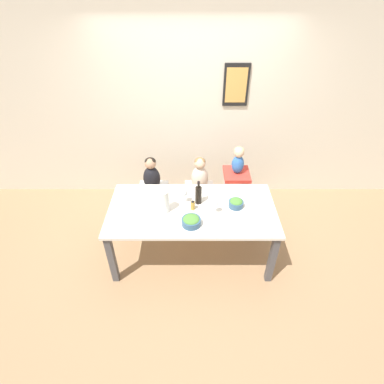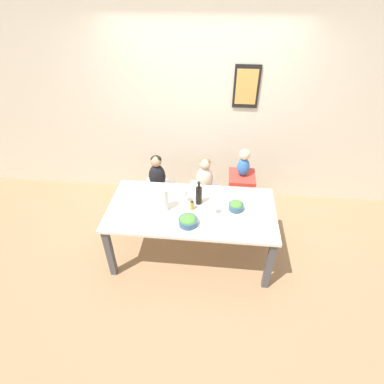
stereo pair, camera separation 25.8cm
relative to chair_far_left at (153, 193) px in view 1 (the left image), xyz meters
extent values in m
plane|color=#9E7A56|center=(0.54, -0.73, -0.39)|extent=(14.00, 14.00, 0.00)
cube|color=beige|center=(0.54, 0.65, 0.96)|extent=(10.00, 0.06, 2.70)
cube|color=black|center=(1.10, 0.61, 1.29)|extent=(0.32, 0.02, 0.54)
cube|color=gold|center=(1.10, 0.60, 1.29)|extent=(0.27, 0.00, 0.44)
cube|color=silver|center=(0.54, -0.73, 0.33)|extent=(1.88, 0.92, 0.03)
cube|color=#4C4C51|center=(-0.34, -1.12, -0.04)|extent=(0.07, 0.07, 0.70)
cube|color=#4C4C51|center=(1.41, -1.12, -0.04)|extent=(0.07, 0.07, 0.70)
cube|color=#4C4C51|center=(-0.34, -0.33, -0.04)|extent=(0.07, 0.07, 0.70)
cube|color=#4C4C51|center=(1.41, -0.33, -0.04)|extent=(0.07, 0.07, 0.70)
cylinder|color=silver|center=(-0.15, -0.15, -0.18)|extent=(0.04, 0.04, 0.41)
cylinder|color=silver|center=(0.15, -0.15, -0.18)|extent=(0.04, 0.04, 0.41)
cylinder|color=silver|center=(-0.15, 0.15, -0.18)|extent=(0.04, 0.04, 0.41)
cylinder|color=silver|center=(0.15, 0.15, -0.18)|extent=(0.04, 0.04, 0.41)
cube|color=white|center=(0.00, 0.00, 0.05)|extent=(0.40, 0.43, 0.05)
cylinder|color=silver|center=(0.49, -0.15, -0.18)|extent=(0.04, 0.04, 0.41)
cylinder|color=silver|center=(0.79, -0.15, -0.18)|extent=(0.04, 0.04, 0.41)
cylinder|color=silver|center=(0.49, 0.15, -0.18)|extent=(0.04, 0.04, 0.41)
cylinder|color=silver|center=(0.79, 0.15, -0.18)|extent=(0.04, 0.04, 0.41)
cube|color=white|center=(0.64, 0.00, 0.05)|extent=(0.40, 0.43, 0.05)
cylinder|color=silver|center=(1.00, -0.13, -0.05)|extent=(0.04, 0.04, 0.69)
cylinder|color=silver|center=(1.25, -0.13, -0.05)|extent=(0.04, 0.04, 0.69)
cylinder|color=silver|center=(1.00, 0.13, -0.05)|extent=(0.04, 0.04, 0.69)
cylinder|color=silver|center=(1.25, 0.13, -0.05)|extent=(0.04, 0.04, 0.69)
cube|color=red|center=(1.13, 0.00, 0.32)|extent=(0.34, 0.37, 0.05)
ellipsoid|color=black|center=(0.00, 0.00, 0.25)|extent=(0.23, 0.20, 0.36)
sphere|color=tan|center=(0.00, 0.00, 0.49)|extent=(0.15, 0.15, 0.15)
ellipsoid|color=black|center=(0.00, 0.01, 0.51)|extent=(0.14, 0.14, 0.10)
ellipsoid|color=beige|center=(0.64, 0.00, 0.25)|extent=(0.23, 0.20, 0.36)
sphere|color=#D6AD89|center=(0.64, 0.00, 0.49)|extent=(0.15, 0.15, 0.15)
ellipsoid|color=olive|center=(0.64, 0.01, 0.51)|extent=(0.14, 0.14, 0.10)
ellipsoid|color=#3366B2|center=(1.13, 0.00, 0.47)|extent=(0.16, 0.14, 0.25)
sphere|color=#D6AD89|center=(1.13, 0.00, 0.65)|extent=(0.13, 0.13, 0.13)
ellipsoid|color=#DBC684|center=(1.13, 0.01, 0.67)|extent=(0.13, 0.13, 0.09)
cylinder|color=black|center=(0.61, -0.62, 0.46)|extent=(0.07, 0.07, 0.22)
cylinder|color=black|center=(0.61, -0.62, 0.60)|extent=(0.03, 0.03, 0.08)
cylinder|color=black|center=(0.61, -0.62, 0.63)|extent=(0.03, 0.03, 0.02)
cylinder|color=white|center=(0.23, -0.76, 0.48)|extent=(0.11, 0.11, 0.27)
cylinder|color=white|center=(0.79, -0.80, 0.35)|extent=(0.06, 0.06, 0.00)
cylinder|color=white|center=(0.79, -0.80, 0.40)|extent=(0.01, 0.01, 0.09)
ellipsoid|color=white|center=(0.79, -0.80, 0.49)|extent=(0.07, 0.07, 0.10)
cylinder|color=white|center=(0.45, -0.61, 0.35)|extent=(0.06, 0.06, 0.00)
cylinder|color=white|center=(0.45, -0.61, 0.40)|extent=(0.01, 0.01, 0.09)
ellipsoid|color=white|center=(0.45, -0.61, 0.49)|extent=(0.07, 0.07, 0.10)
cylinder|color=#335675|center=(0.53, -0.98, 0.38)|extent=(0.20, 0.20, 0.07)
ellipsoid|color=#4C8438|center=(0.53, -0.98, 0.42)|extent=(0.17, 0.17, 0.05)
cylinder|color=#335675|center=(1.03, -0.69, 0.38)|extent=(0.17, 0.17, 0.07)
ellipsoid|color=#4C8438|center=(1.03, -0.69, 0.42)|extent=(0.14, 0.14, 0.05)
cylinder|color=silver|center=(-0.09, -0.95, 0.35)|extent=(0.21, 0.21, 0.01)
cylinder|color=silver|center=(0.08, -0.47, 0.35)|extent=(0.21, 0.21, 0.01)
cylinder|color=#BC8E33|center=(0.55, -0.74, 0.40)|extent=(0.05, 0.05, 0.10)
cone|color=black|center=(0.55, -0.74, 0.46)|extent=(0.04, 0.04, 0.02)
camera|label=1|loc=(0.54, -3.27, 2.53)|focal=28.00mm
camera|label=2|loc=(0.80, -3.26, 2.53)|focal=28.00mm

